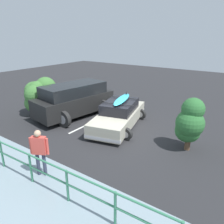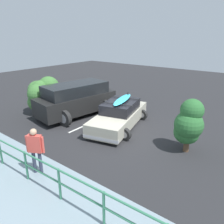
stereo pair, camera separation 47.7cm
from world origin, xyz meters
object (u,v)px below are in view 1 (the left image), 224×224
at_px(bush_near_left, 190,124).
at_px(bush_near_right, 40,94).
at_px(sedan_car, 119,115).
at_px(person_bystander, 39,149).
at_px(suv_car, 75,100).

bearing_deg(bush_near_left, bush_near_right, 4.75).
relative_size(sedan_car, person_bystander, 2.87).
xyz_separation_m(person_bystander, bush_near_right, (4.95, -3.91, 0.22)).
bearing_deg(bush_near_left, suv_car, -1.86).
relative_size(suv_car, bush_near_right, 2.28).
distance_m(sedan_car, bush_near_left, 3.74).
relative_size(sedan_car, bush_near_right, 2.18).
xyz_separation_m(suv_car, bush_near_left, (-6.59, 0.21, 0.16)).
bearing_deg(bush_near_left, person_bystander, 52.76).
distance_m(person_bystander, bush_near_right, 6.31).
bearing_deg(sedan_car, bush_near_left, 173.13).
height_order(person_bystander, bush_near_right, bush_near_right).
bearing_deg(person_bystander, suv_car, -57.40).
height_order(suv_car, bush_near_left, bush_near_left).
relative_size(suv_car, bush_near_left, 2.24).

